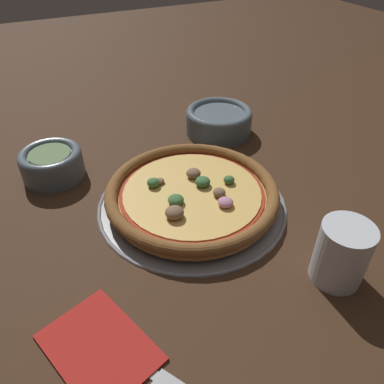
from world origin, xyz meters
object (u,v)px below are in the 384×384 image
(pizza, at_px, (192,193))
(drinking_cup, at_px, (342,254))
(fork, at_px, (131,359))
(pizza_tray, at_px, (192,203))
(napkin, at_px, (99,347))
(bowl_far, at_px, (52,163))
(bowl_near, at_px, (219,120))

(pizza, relative_size, drinking_cup, 3.23)
(fork, bearing_deg, pizza_tray, 108.41)
(pizza, distance_m, napkin, 0.30)
(pizza_tray, height_order, napkin, same)
(bowl_far, bearing_deg, napkin, -2.36)
(drinking_cup, xyz_separation_m, napkin, (-0.04, -0.34, -0.04))
(pizza, xyz_separation_m, bowl_far, (-0.20, -0.21, 0.01))
(pizza, xyz_separation_m, napkin, (0.20, -0.22, -0.02))
(bowl_near, relative_size, drinking_cup, 1.60)
(drinking_cup, relative_size, napkin, 0.57)
(pizza, bearing_deg, pizza_tray, 146.63)
(pizza, bearing_deg, napkin, -48.24)
(napkin, bearing_deg, pizza_tray, 131.78)
(bowl_far, relative_size, fork, 0.70)
(drinking_cup, distance_m, napkin, 0.34)
(pizza_tray, relative_size, bowl_far, 2.85)
(bowl_near, height_order, drinking_cup, drinking_cup)
(drinking_cup, bearing_deg, bowl_near, 172.66)
(pizza_tray, relative_size, pizza, 1.11)
(pizza_tray, bearing_deg, fork, -39.98)
(bowl_far, distance_m, napkin, 0.40)
(pizza, distance_m, drinking_cup, 0.27)
(pizza, distance_m, fork, 0.30)
(bowl_far, height_order, fork, bowl_far)
(drinking_cup, relative_size, fork, 0.56)
(pizza, height_order, drinking_cup, drinking_cup)
(napkin, distance_m, fork, 0.04)
(bowl_far, relative_size, napkin, 0.71)
(bowl_near, height_order, bowl_far, same)
(bowl_near, relative_size, bowl_far, 1.28)
(bowl_near, xyz_separation_m, drinking_cup, (0.45, -0.06, 0.02))
(pizza, relative_size, bowl_near, 2.02)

